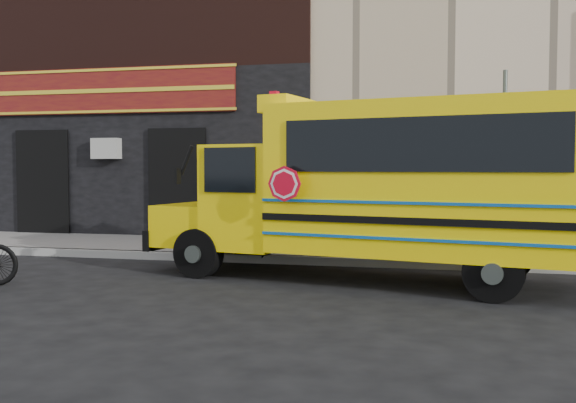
{
  "coord_description": "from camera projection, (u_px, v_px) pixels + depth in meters",
  "views": [
    {
      "loc": [
        2.77,
        -8.93,
        1.78
      ],
      "look_at": [
        0.31,
        1.85,
        1.2
      ],
      "focal_mm": 40.0,
      "sensor_mm": 36.0,
      "label": 1
    }
  ],
  "objects": [
    {
      "name": "ground",
      "position": [
        239.0,
        289.0,
        9.4
      ],
      "size": [
        120.0,
        120.0,
        0.0
      ],
      "primitive_type": "plane",
      "color": "black",
      "rests_on": "ground"
    },
    {
      "name": "curb",
      "position": [
        281.0,
        260.0,
        11.93
      ],
      "size": [
        40.0,
        0.2,
        0.15
      ],
      "primitive_type": "cube",
      "color": "#9A9A95",
      "rests_on": "ground"
    },
    {
      "name": "sidewalk",
      "position": [
        298.0,
        250.0,
        13.39
      ],
      "size": [
        40.0,
        3.0,
        0.15
      ],
      "primitive_type": "cube",
      "color": "#63605D",
      "rests_on": "ground"
    },
    {
      "name": "building",
      "position": [
        340.0,
        23.0,
        19.27
      ],
      "size": [
        20.0,
        10.7,
        12.0
      ],
      "color": "beige",
      "rests_on": "sidewalk"
    },
    {
      "name": "school_bus",
      "position": [
        384.0,
        185.0,
        10.03
      ],
      "size": [
        7.19,
        3.46,
        2.92
      ],
      "color": "black",
      "rests_on": "ground"
    },
    {
      "name": "sign_pole",
      "position": [
        504.0,
        162.0,
        10.96
      ],
      "size": [
        0.09,
        0.3,
        3.45
      ],
      "color": "#47504A",
      "rests_on": "ground"
    }
  ]
}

